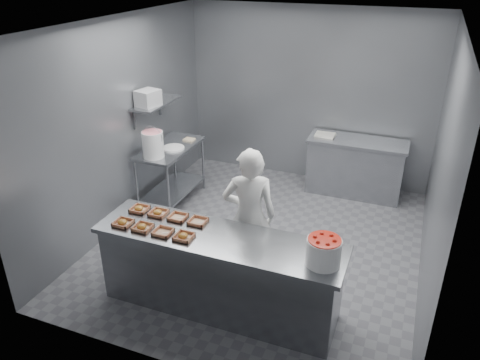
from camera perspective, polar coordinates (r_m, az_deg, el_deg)
name	(u,v)px	position (r m, az deg, el deg)	size (l,w,h in m)	color
floor	(261,242)	(6.31, 2.54, -7.56)	(4.50, 4.50, 0.00)	#4C4C51
ceiling	(266,23)	(5.30, 3.16, 18.55)	(4.50, 4.50, 0.00)	white
wall_back	(308,96)	(7.71, 8.35, 10.05)	(4.00, 0.04, 2.80)	slate
wall_left	(123,124)	(6.53, -14.12, 6.59)	(0.04, 4.50, 2.80)	slate
wall_right	(441,170)	(5.41, 23.25, 1.13)	(0.04, 4.50, 2.80)	slate
service_counter	(219,272)	(5.02, -2.55, -11.18)	(2.60, 0.70, 0.90)	slate
prep_table	(171,166)	(7.11, -8.39, 1.72)	(0.60, 1.20, 0.90)	slate
back_counter	(355,167)	(7.56, 13.86, 1.57)	(1.50, 0.60, 0.90)	slate
wall_shelf	(156,103)	(6.87, -10.16, 9.23)	(0.35, 0.90, 0.03)	slate
tray_0	(123,223)	(5.09, -14.10, -5.07)	(0.19, 0.18, 0.06)	tan
tray_1	(142,227)	(4.97, -11.81, -5.64)	(0.19, 0.18, 0.06)	tan
tray_2	(163,232)	(4.86, -9.38, -6.27)	(0.19, 0.18, 0.04)	tan
tray_3	(184,236)	(4.75, -6.89, -6.84)	(0.19, 0.18, 0.06)	tan
tray_4	(139,209)	(5.32, -12.17, -3.45)	(0.19, 0.18, 0.06)	tan
tray_5	(158,213)	(5.20, -9.94, -3.96)	(0.19, 0.18, 0.06)	tan
tray_6	(178,217)	(5.09, -7.58, -4.51)	(0.19, 0.18, 0.04)	tan
tray_7	(198,221)	(4.99, -5.15, -5.05)	(0.19, 0.18, 0.04)	tan
worker	(249,216)	(5.25, 1.14, -4.47)	(0.60, 0.39, 1.64)	white
strawberry_tub	(324,251)	(4.37, 10.16, -8.47)	(0.32, 0.32, 0.27)	white
glaze_bucket	(153,144)	(6.61, -10.57, 4.36)	(0.31, 0.29, 0.45)	white
bucket_lid	(173,148)	(6.91, -8.12, 3.89)	(0.32, 0.32, 0.02)	white
rag	(189,139)	(7.21, -6.21, 4.94)	(0.16, 0.13, 0.02)	#CCB28C
appliance	(148,98)	(6.67, -11.16, 9.77)	(0.26, 0.30, 0.22)	gray
paper_stack	(325,135)	(7.46, 10.34, 5.44)	(0.30, 0.22, 0.04)	silver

